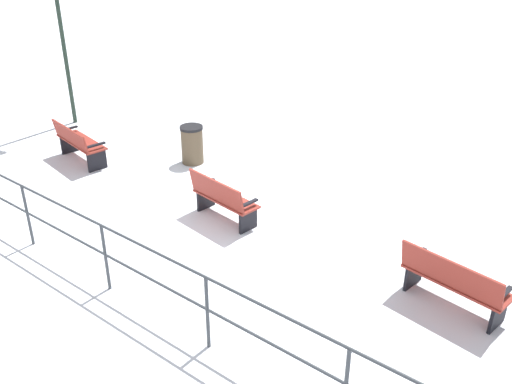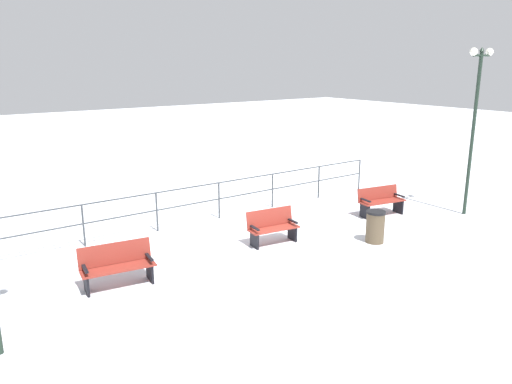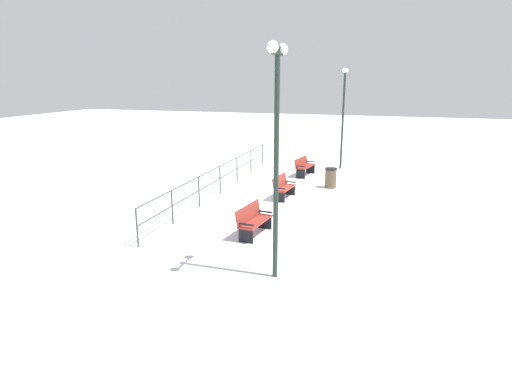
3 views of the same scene
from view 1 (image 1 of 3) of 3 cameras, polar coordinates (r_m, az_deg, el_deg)
name	(u,v)px [view 1 (image 1 of 3)]	position (r m, az deg, el deg)	size (l,w,h in m)	color
ground_plane	(227,218)	(10.71, -2.89, -2.61)	(80.00, 80.00, 0.00)	white
bench_nearest	(454,281)	(8.72, 19.05, -8.40)	(0.76, 1.60, 0.91)	maroon
bench_second	(223,198)	(10.43, -3.34, -0.65)	(0.68, 1.41, 0.90)	maroon
bench_third	(78,143)	(13.39, -17.24, 4.71)	(0.80, 1.58, 0.87)	maroon
waterfront_railing	(104,246)	(8.74, -14.88, -5.22)	(0.05, 12.34, 1.14)	#383D42
trash_bin	(192,144)	(12.85, -6.37, 4.72)	(0.51, 0.51, 0.86)	brown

